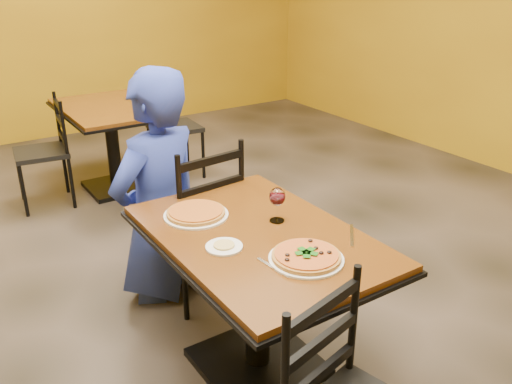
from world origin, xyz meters
TOP-DOWN VIEW (x-y plane):
  - floor at (0.00, 0.00)m, footprint 7.00×8.00m
  - wall_back at (0.00, 4.00)m, footprint 7.00×0.01m
  - table_main at (0.00, -0.50)m, footprint 0.83×1.23m
  - table_second at (0.23, 2.11)m, footprint 0.77×1.13m
  - chair_main_far at (0.06, 0.26)m, footprint 0.49×0.49m
  - chair_second_left at (-0.37, 2.11)m, footprint 0.45×0.45m
  - chair_second_right at (0.82, 2.11)m, footprint 0.44×0.44m
  - diner at (-0.09, 0.41)m, footprint 0.77×0.63m
  - plate_main at (0.03, -0.81)m, footprint 0.31×0.31m
  - pizza_main at (0.03, -0.81)m, footprint 0.28×0.28m
  - plate_far at (-0.15, -0.19)m, footprint 0.31×0.31m
  - pizza_far at (-0.15, -0.19)m, footprint 0.28×0.28m
  - side_plate at (-0.19, -0.53)m, footprint 0.16×0.16m
  - dip at (-0.19, -0.53)m, footprint 0.09×0.09m
  - wine_glass at (0.14, -0.45)m, footprint 0.08×0.08m
  - fork at (-0.12, -0.78)m, footprint 0.03×0.19m
  - knife at (0.34, -0.75)m, footprint 0.15×0.17m

SIDE VIEW (x-z plane):
  - floor at x=0.00m, z-range -0.01..0.01m
  - chair_second_left at x=-0.37m, z-range 0.00..0.89m
  - chair_second_right at x=0.82m, z-range 0.00..0.92m
  - chair_main_far at x=0.06m, z-range 0.00..0.98m
  - table_second at x=0.23m, z-range 0.18..0.93m
  - table_main at x=0.00m, z-range 0.18..0.93m
  - diner at x=-0.09m, z-range 0.00..1.37m
  - fork at x=-0.12m, z-range 0.75..0.75m
  - knife at x=0.34m, z-range 0.75..0.75m
  - plate_main at x=0.03m, z-range 0.75..0.76m
  - plate_far at x=-0.15m, z-range 0.75..0.76m
  - side_plate at x=-0.19m, z-range 0.75..0.76m
  - dip at x=-0.19m, z-range 0.76..0.77m
  - pizza_main at x=0.03m, z-range 0.76..0.78m
  - pizza_far at x=-0.15m, z-range 0.76..0.78m
  - wine_glass at x=0.14m, z-range 0.75..0.93m
  - wall_back at x=0.00m, z-range 0.00..3.00m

